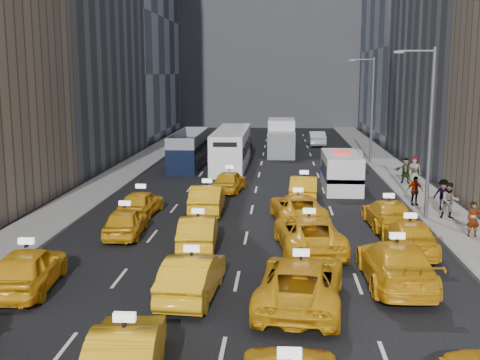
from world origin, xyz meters
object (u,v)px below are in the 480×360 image
(double_decker, at_px, (189,150))
(city_bus, at_px, (232,148))
(taxi_1, at_px, (126,355))
(box_truck, at_px, (281,138))
(nypd_van, at_px, (341,172))
(pedestrian_0, at_px, (473,219))

(double_decker, height_order, city_bus, city_bus)
(taxi_1, distance_m, box_truck, 43.54)
(box_truck, bearing_deg, nypd_van, -80.10)
(nypd_van, bearing_deg, pedestrian_0, -63.22)
(city_bus, relative_size, pedestrian_0, 7.40)
(taxi_1, height_order, double_decker, double_decker)
(taxi_1, bearing_deg, pedestrian_0, -138.68)
(taxi_1, bearing_deg, box_truck, -101.68)
(box_truck, xyz_separation_m, pedestrian_0, (8.90, -29.19, -0.66))
(nypd_van, relative_size, box_truck, 0.84)
(nypd_van, xyz_separation_m, double_decker, (-11.60, 9.19, 0.23))
(nypd_van, height_order, box_truck, box_truck)
(double_decker, bearing_deg, pedestrian_0, -57.79)
(box_truck, bearing_deg, pedestrian_0, -76.19)
(double_decker, relative_size, city_bus, 0.81)
(double_decker, relative_size, box_truck, 1.34)
(nypd_van, xyz_separation_m, pedestrian_0, (4.93, -12.07, -0.20))
(nypd_van, distance_m, city_bus, 12.36)
(double_decker, xyz_separation_m, pedestrian_0, (16.54, -21.25, -0.43))
(box_truck, height_order, pedestrian_0, box_truck)
(box_truck, relative_size, pedestrian_0, 4.47)
(city_bus, height_order, pedestrian_0, city_bus)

